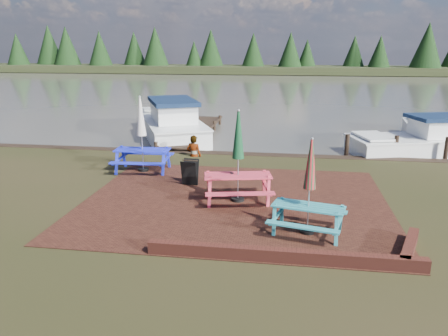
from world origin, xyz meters
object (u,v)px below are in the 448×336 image
boat_jetty (171,124)px  picnic_table_blue (142,146)px  chalkboard (190,172)px  person (194,136)px  boat_near (432,142)px  picnic_table_teal (309,201)px  jetty (194,131)px  picnic_table_red (238,171)px

boat_jetty → picnic_table_blue: bearing=-107.5°
picnic_table_blue → boat_jetty: picnic_table_blue is taller
chalkboard → person: person is taller
person → picnic_table_blue: bearing=70.8°
picnic_table_blue → boat_near: bearing=21.0°
picnic_table_teal → jetty: picnic_table_teal is taller
picnic_table_blue → boat_near: picnic_table_blue is taller
picnic_table_red → chalkboard: picnic_table_red is taller
boat_jetty → person: size_ratio=4.68×
jetty → boat_near: size_ratio=1.22×
picnic_table_red → person: bearing=103.7°
picnic_table_teal → person: size_ratio=1.36×
chalkboard → jetty: size_ratio=0.09×
chalkboard → person: 3.97m
picnic_table_blue → picnic_table_teal: bearing=-42.4°
person → picnic_table_red: bearing=125.3°
boat_jetty → picnic_table_red: bearing=-88.8°
boat_jetty → chalkboard: bearing=-95.3°
picnic_table_red → picnic_table_blue: size_ratio=0.99×
picnic_table_red → jetty: picnic_table_red is taller
picnic_table_blue → jetty: bearing=84.4°
picnic_table_red → picnic_table_teal: bearing=-57.9°
picnic_table_red → jetty: size_ratio=0.30×
picnic_table_teal → picnic_table_red: (-1.99, 2.06, 0.11)m
boat_jetty → picnic_table_teal: bearing=-85.1°
picnic_table_teal → picnic_table_red: 2.87m
jetty → boat_jetty: boat_jetty is taller
picnic_table_teal → boat_jetty: picnic_table_teal is taller
picnic_table_blue → person: size_ratio=1.56×
person → boat_jetty: bearing=-54.7°
chalkboard → boat_near: 11.65m
picnic_table_blue → chalkboard: size_ratio=3.22×
boat_near → boat_jetty: bearing=65.2°
chalkboard → boat_jetty: (-2.98, 8.58, 0.04)m
picnic_table_red → boat_near: picnic_table_red is taller
picnic_table_blue → boat_near: size_ratio=0.37×
picnic_table_teal → picnic_table_blue: 7.57m
picnic_table_blue → jetty: picnic_table_blue is taller
picnic_table_teal → jetty: bearing=128.1°
picnic_table_red → chalkboard: bearing=130.9°
jetty → boat_near: bearing=-11.1°
boat_near → picnic_table_blue: bearing=98.3°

